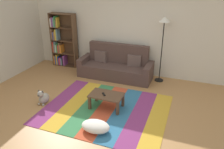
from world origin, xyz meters
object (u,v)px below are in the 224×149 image
object	(u,v)px
couch	(116,66)
bookshelf	(61,42)
dog	(43,98)
tv_remote	(104,94)
standing_lamp	(164,28)
coffee_table	(106,97)
pouf	(96,126)

from	to	relation	value
couch	bookshelf	distance (m)	2.17
bookshelf	dog	size ratio (longest dim) A/B	4.55
tv_remote	standing_lamp	bearing A→B (deg)	24.55
dog	standing_lamp	distance (m)	3.68
dog	standing_lamp	world-z (taller)	standing_lamp
bookshelf	coffee_table	world-z (taller)	bookshelf
coffee_table	standing_lamp	bearing A→B (deg)	64.85
pouf	standing_lamp	world-z (taller)	standing_lamp
bookshelf	dog	distance (m)	2.71
couch	dog	world-z (taller)	couch
couch	tv_remote	bearing A→B (deg)	-79.29
couch	standing_lamp	world-z (taller)	standing_lamp
couch	pouf	bearing A→B (deg)	-79.07
pouf	tv_remote	world-z (taller)	tv_remote
couch	standing_lamp	distance (m)	1.84
bookshelf	pouf	distance (m)	4.03
bookshelf	tv_remote	distance (m)	3.26
bookshelf	tv_remote	bearing A→B (deg)	-40.95
bookshelf	standing_lamp	world-z (taller)	standing_lamp
tv_remote	bookshelf	bearing A→B (deg)	99.72
coffee_table	standing_lamp	distance (m)	2.53
pouf	dog	xyz separation A→B (m)	(-1.65, 0.54, 0.05)
bookshelf	couch	bearing A→B (deg)	-7.71
standing_lamp	tv_remote	size ratio (longest dim) A/B	12.71
pouf	dog	size ratio (longest dim) A/B	1.50
coffee_table	standing_lamp	world-z (taller)	standing_lamp
pouf	tv_remote	distance (m)	0.92
coffee_table	dog	size ratio (longest dim) A/B	1.96
bookshelf	coffee_table	xyz separation A→B (m)	(2.50, -2.09, -0.53)
tv_remote	pouf	bearing A→B (deg)	-117.94
dog	tv_remote	world-z (taller)	dog
coffee_table	pouf	xyz separation A→B (m)	(0.12, -0.90, -0.19)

